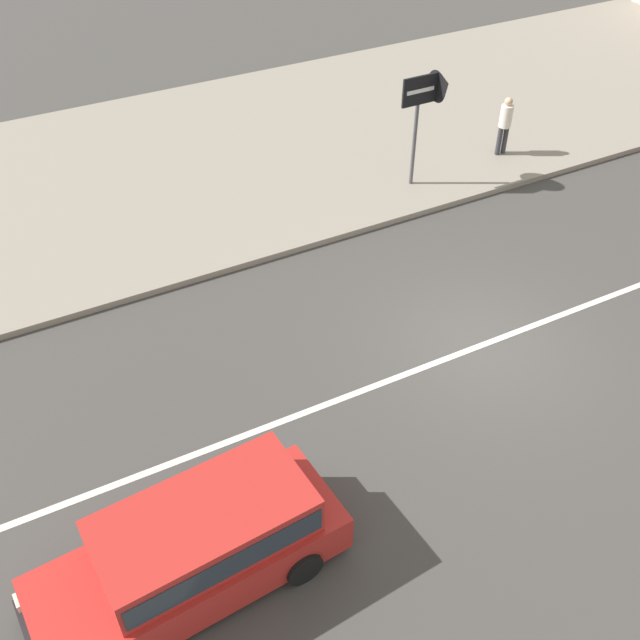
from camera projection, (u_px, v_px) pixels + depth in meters
ground_plane at (483, 345)px, 15.32m from camera, size 160.00×160.00×0.00m
lane_centre_stripe at (483, 345)px, 15.32m from camera, size 50.40×0.14×0.01m
kerb_strip at (284, 143)px, 21.78m from camera, size 68.00×10.00×0.15m
minivan_red_0 at (196, 546)px, 10.82m from camera, size 4.82×2.11×1.56m
arrow_signboard at (437, 91)px, 18.45m from camera, size 1.33×0.80×3.00m
pedestrian_near_clock at (505, 122)px, 20.53m from camera, size 0.34×0.34×1.66m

